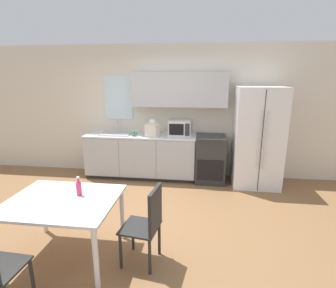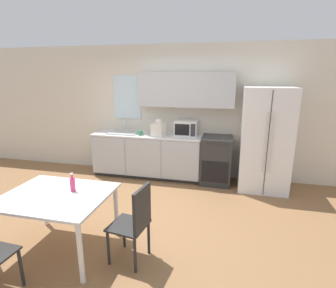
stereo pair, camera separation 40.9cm
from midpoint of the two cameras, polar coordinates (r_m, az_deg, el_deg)
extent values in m
plane|color=olive|center=(4.15, -9.93, -15.77)|extent=(12.00, 12.00, 0.00)
cube|color=beige|center=(5.57, -4.49, 7.04)|extent=(12.00, 0.06, 2.70)
cube|color=silver|center=(5.72, -12.80, 9.82)|extent=(0.60, 0.04, 0.90)
cube|color=#B2B7BC|center=(5.26, 0.22, 11.76)|extent=(1.88, 0.32, 0.67)
cube|color=#333333|center=(5.69, -7.80, -6.55)|extent=(2.26, 0.52, 0.08)
cube|color=#B2B7BC|center=(5.52, -8.04, -2.40)|extent=(2.26, 0.58, 0.80)
cube|color=#B2B7BC|center=(5.50, -16.47, -2.94)|extent=(0.73, 0.01, 0.78)
cube|color=#B2B7BC|center=(5.24, -8.89, -3.35)|extent=(0.73, 0.01, 0.78)
cube|color=#B2B7BC|center=(5.09, -0.70, -3.73)|extent=(0.73, 0.01, 0.78)
cube|color=silver|center=(5.41, -8.20, 1.80)|extent=(2.28, 0.61, 0.03)
cube|color=#2D2D2D|center=(5.31, 6.98, -3.18)|extent=(0.58, 0.62, 0.93)
cube|color=black|center=(5.06, 6.89, -5.78)|extent=(0.50, 0.01, 0.41)
cylinder|color=#262626|center=(4.89, 5.19, 0.38)|extent=(0.03, 0.02, 0.03)
cylinder|color=#262626|center=(4.89, 6.41, 0.34)|extent=(0.03, 0.02, 0.03)
cylinder|color=#262626|center=(4.89, 7.77, 0.29)|extent=(0.03, 0.02, 0.03)
cylinder|color=#262626|center=(4.89, 8.99, 0.25)|extent=(0.03, 0.02, 0.03)
cube|color=white|center=(5.19, 16.77, 1.36)|extent=(0.87, 0.76, 1.89)
cube|color=#3F3F3F|center=(4.82, 17.47, 0.31)|extent=(0.01, 0.01, 1.83)
cylinder|color=silver|center=(4.78, 16.97, 0.70)|extent=(0.02, 0.02, 1.04)
cylinder|color=silver|center=(4.80, 18.15, 0.65)|extent=(0.02, 0.02, 1.04)
cube|color=#B7BABC|center=(5.57, -13.36, 2.16)|extent=(0.62, 0.43, 0.02)
cylinder|color=silver|center=(5.70, -12.83, 3.73)|extent=(0.02, 0.02, 0.22)
cylinder|color=silver|center=(5.62, -13.13, 4.62)|extent=(0.02, 0.14, 0.02)
cube|color=silver|center=(5.30, 0.40, 3.54)|extent=(0.45, 0.36, 0.31)
cube|color=black|center=(5.13, -0.45, 3.16)|extent=(0.29, 0.01, 0.22)
cube|color=#2D2D33|center=(5.10, 1.94, 3.10)|extent=(0.09, 0.01, 0.25)
cylinder|color=#3F8C66|center=(5.32, -9.76, 2.24)|extent=(0.08, 0.08, 0.10)
torus|color=#3F8C66|center=(5.30, -9.13, 2.28)|extent=(0.02, 0.07, 0.07)
cube|color=silver|center=(5.21, -5.64, 2.97)|extent=(0.29, 0.27, 0.25)
sphere|color=silver|center=(5.18, -5.69, 4.67)|extent=(0.17, 0.17, 0.13)
cube|color=white|center=(3.33, -25.46, -11.19)|extent=(1.22, 0.99, 0.03)
cylinder|color=white|center=(2.94, -19.65, -22.57)|extent=(0.06, 0.06, 0.70)
cylinder|color=white|center=(4.10, -28.24, -12.28)|extent=(0.06, 0.06, 0.70)
cylinder|color=white|center=(3.60, -13.29, -14.61)|extent=(0.06, 0.06, 0.70)
cylinder|color=#282828|center=(3.39, -35.81, -22.04)|extent=(0.03, 0.03, 0.43)
cylinder|color=#282828|center=(3.18, -31.11, -23.85)|extent=(0.03, 0.03, 0.43)
cube|color=#282828|center=(3.12, -10.02, -17.53)|extent=(0.45, 0.45, 0.02)
cube|color=#282828|center=(2.93, -6.92, -14.03)|extent=(0.09, 0.37, 0.48)
cylinder|color=#282828|center=(3.19, -14.20, -21.83)|extent=(0.03, 0.03, 0.43)
cylinder|color=#282828|center=(3.43, -11.26, -18.74)|extent=(0.03, 0.03, 0.43)
cylinder|color=#282828|center=(3.06, -8.17, -23.28)|extent=(0.03, 0.03, 0.43)
cylinder|color=#282828|center=(3.31, -5.67, -19.88)|extent=(0.03, 0.03, 0.43)
cylinder|color=#DB386B|center=(3.32, -22.26, -9.07)|extent=(0.06, 0.06, 0.16)
cylinder|color=#DB386B|center=(3.28, -22.44, -7.37)|extent=(0.03, 0.03, 0.05)
cylinder|color=white|center=(3.27, -22.50, -6.81)|extent=(0.03, 0.03, 0.02)
camera|label=1|loc=(0.20, -92.86, -0.75)|focal=28.00mm
camera|label=2|loc=(0.20, 87.14, 0.75)|focal=28.00mm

